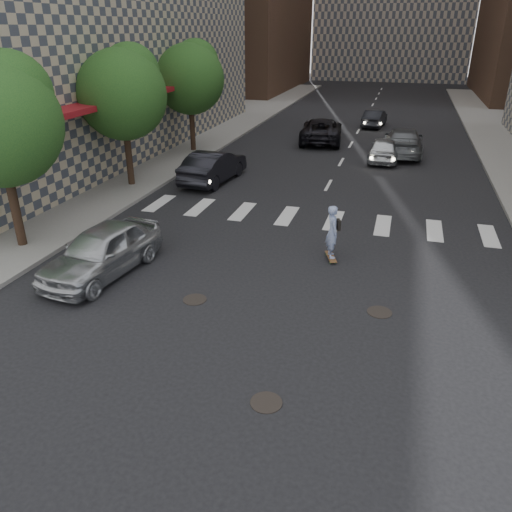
{
  "coord_description": "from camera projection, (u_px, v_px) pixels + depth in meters",
  "views": [
    {
      "loc": [
        3.34,
        -10.63,
        7.35
      ],
      "look_at": [
        -0.34,
        1.98,
        1.3
      ],
      "focal_mm": 35.0,
      "sensor_mm": 36.0,
      "label": 1
    }
  ],
  "objects": [
    {
      "name": "tree_c",
      "position": [
        191.0,
        76.0,
        30.34
      ],
      "size": [
        4.2,
        4.2,
        6.6
      ],
      "color": "#382619",
      "rests_on": "sidewalk_left"
    },
    {
      "name": "silver_sedan",
      "position": [
        102.0,
        251.0,
        16.0
      ],
      "size": [
        2.5,
        4.92,
        1.6
      ],
      "primitive_type": "imported",
      "rotation": [
        0.0,
        0.0,
        -0.13
      ],
      "color": "#B7BBBF",
      "rests_on": "ground"
    },
    {
      "name": "sidewalk_left",
      "position": [
        132.0,
        143.0,
        34.29
      ],
      "size": [
        13.0,
        80.0,
        0.15
      ],
      "primitive_type": "cube",
      "color": "gray",
      "rests_on": "ground"
    },
    {
      "name": "manhole_c",
      "position": [
        379.0,
        312.0,
        14.1
      ],
      "size": [
        0.7,
        0.7,
        0.02
      ],
      "primitive_type": "cylinder",
      "color": "black",
      "rests_on": "ground"
    },
    {
      "name": "ground",
      "position": [
        247.0,
        332.0,
        13.2
      ],
      "size": [
        160.0,
        160.0,
        0.0
      ],
      "primitive_type": "plane",
      "color": "black",
      "rests_on": "ground"
    },
    {
      "name": "manhole_b",
      "position": [
        195.0,
        300.0,
        14.75
      ],
      "size": [
        0.7,
        0.7,
        0.02
      ],
      "primitive_type": "cylinder",
      "color": "black",
      "rests_on": "ground"
    },
    {
      "name": "tree_b",
      "position": [
        124.0,
        90.0,
        23.37
      ],
      "size": [
        4.2,
        4.2,
        6.6
      ],
      "color": "#382619",
      "rests_on": "sidewalk_left"
    },
    {
      "name": "traffic_car_a",
      "position": [
        213.0,
        166.0,
        25.68
      ],
      "size": [
        2.15,
        5.03,
        1.61
      ],
      "primitive_type": "imported",
      "rotation": [
        0.0,
        0.0,
        3.05
      ],
      "color": "black",
      "rests_on": "ground"
    },
    {
      "name": "tree_a",
      "position": [
        0.0,
        117.0,
        16.39
      ],
      "size": [
        4.2,
        4.2,
        6.6
      ],
      "color": "#382619",
      "rests_on": "sidewalk_left"
    },
    {
      "name": "traffic_car_b",
      "position": [
        403.0,
        142.0,
        31.07
      ],
      "size": [
        2.5,
        5.75,
        1.65
      ],
      "primitive_type": "imported",
      "rotation": [
        0.0,
        0.0,
        3.17
      ],
      "color": "#5A5D61",
      "rests_on": "ground"
    },
    {
      "name": "traffic_car_c",
      "position": [
        321.0,
        130.0,
        34.59
      ],
      "size": [
        3.34,
        6.12,
        1.63
      ],
      "primitive_type": "imported",
      "rotation": [
        0.0,
        0.0,
        3.25
      ],
      "color": "black",
      "rests_on": "ground"
    },
    {
      "name": "skateboarder",
      "position": [
        333.0,
        232.0,
        16.92
      ],
      "size": [
        0.64,
        1.0,
        1.95
      ],
      "rotation": [
        0.0,
        0.0,
        0.35
      ],
      "color": "brown",
      "rests_on": "ground"
    },
    {
      "name": "traffic_car_d",
      "position": [
        385.0,
        149.0,
        29.72
      ],
      "size": [
        1.85,
        4.31,
        1.45
      ],
      "primitive_type": "imported",
      "rotation": [
        0.0,
        0.0,
        3.11
      ],
      "color": "silver",
      "rests_on": "ground"
    },
    {
      "name": "traffic_car_e",
      "position": [
        375.0,
        118.0,
        39.96
      ],
      "size": [
        1.83,
        4.19,
        1.34
      ],
      "primitive_type": "imported",
      "rotation": [
        0.0,
        0.0,
        3.04
      ],
      "color": "black",
      "rests_on": "ground"
    },
    {
      "name": "manhole_a",
      "position": [
        266.0,
        402.0,
        10.71
      ],
      "size": [
        0.7,
        0.7,
        0.02
      ],
      "primitive_type": "cylinder",
      "color": "black",
      "rests_on": "ground"
    }
  ]
}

